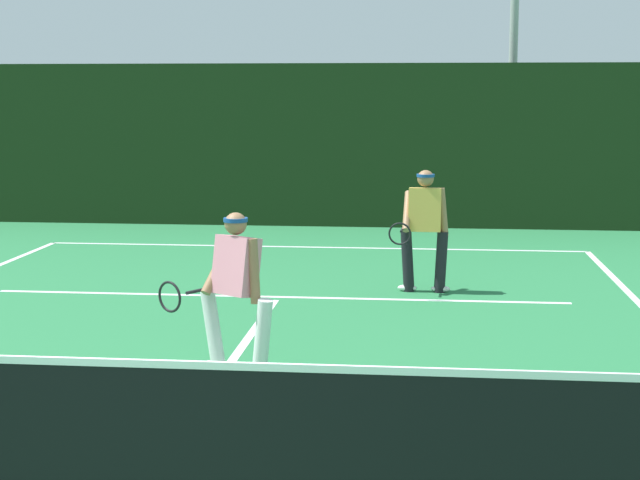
{
  "coord_description": "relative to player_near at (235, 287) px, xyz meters",
  "views": [
    {
      "loc": [
        1.88,
        -5.99,
        2.69
      ],
      "look_at": [
        0.72,
        5.07,
        1.0
      ],
      "focal_mm": 55.62,
      "sensor_mm": 36.0,
      "label": 1
    }
  ],
  "objects": [
    {
      "name": "back_fence_windscreen",
      "position": [
        -0.14,
        10.5,
        0.75
      ],
      "size": [
        20.47,
        0.12,
        3.21
      ],
      "primitive_type": "cube",
      "color": "black",
      "rests_on": "ground_plane"
    },
    {
      "name": "court_line_service",
      "position": [
        -0.14,
        3.62,
        -0.85
      ],
      "size": [
        7.56,
        0.1,
        0.01
      ],
      "primitive_type": "cube",
      "color": "white",
      "rests_on": "ground_plane"
    },
    {
      "name": "player_near",
      "position": [
        0.0,
        0.0,
        0.0
      ],
      "size": [
        1.09,
        0.77,
        1.57
      ],
      "rotation": [
        0.0,
        0.0,
        2.57
      ],
      "color": "silver",
      "rests_on": "ground_plane"
    },
    {
      "name": "tennis_net",
      "position": [
        -0.14,
        -2.97,
        -0.35
      ],
      "size": [
        10.17,
        0.09,
        1.09
      ],
      "color": "#1E4723",
      "rests_on": "ground_plane"
    },
    {
      "name": "player_far",
      "position": [
        1.76,
        4.17,
        0.05
      ],
      "size": [
        0.82,
        0.86,
        1.64
      ],
      "rotation": [
        0.0,
        0.0,
        3.09
      ],
      "color": "black",
      "rests_on": "ground_plane"
    },
    {
      "name": "tennis_ball",
      "position": [
        2.55,
        -0.73,
        -0.82
      ],
      "size": [
        0.07,
        0.07,
        0.07
      ],
      "primitive_type": "sphere",
      "color": "#D1E033",
      "rests_on": "ground_plane"
    },
    {
      "name": "court_line_baseline_far",
      "position": [
        -0.14,
        7.81,
        -0.85
      ],
      "size": [
        9.28,
        0.1,
        0.01
      ],
      "primitive_type": "cube",
      "color": "white",
      "rests_on": "ground_plane"
    },
    {
      "name": "court_line_centre",
      "position": [
        -0.14,
        0.23,
        -0.85
      ],
      "size": [
        0.1,
        6.4,
        0.01
      ],
      "primitive_type": "cube",
      "color": "white",
      "rests_on": "ground_plane"
    }
  ]
}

